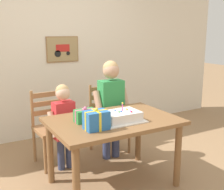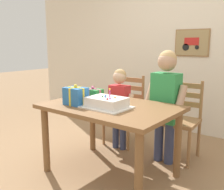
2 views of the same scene
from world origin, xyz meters
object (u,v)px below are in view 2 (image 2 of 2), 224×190
birthday_cake (107,103)px  gift_box_red_large (76,96)px  dining_table (110,115)px  child_older (166,96)px  chair_right (180,119)px  gift_box_beside_cake (93,95)px  chair_left (125,109)px  child_younger (119,101)px

birthday_cake → gift_box_red_large: (-0.33, -0.09, 0.04)m
dining_table → child_older: 0.69m
dining_table → chair_right: 0.93m
gift_box_beside_cake → chair_right: bearing=48.5°
chair_left → gift_box_red_large: bearing=-83.9°
chair_right → birthday_cake: bearing=-110.9°
gift_box_red_large → child_older: size_ratio=0.18×
birthday_cake → chair_left: bearing=115.1°
dining_table → chair_right: size_ratio=1.42×
gift_box_red_large → chair_left: (-0.11, 1.02, -0.36)m
child_younger → chair_right: bearing=17.9°
birthday_cake → child_older: (0.27, 0.70, -0.01)m
child_older → gift_box_red_large: bearing=-127.2°
chair_right → child_younger: size_ratio=0.89×
birthday_cake → child_older: bearing=68.8°
gift_box_beside_cake → chair_right: 1.08m
gift_box_beside_cake → child_older: (0.60, 0.54, -0.03)m
child_younger → gift_box_beside_cake: bearing=-86.1°
gift_box_red_large → child_younger: child_younger is taller
child_younger → child_older: bearing=-0.0°
child_older → chair_left: bearing=161.9°
child_older → birthday_cake: bearing=-111.2°
birthday_cake → chair_right: bearing=69.1°
chair_left → child_younger: child_younger is taller
child_older → chair_right: bearing=70.1°
dining_table → chair_left: (-0.40, 0.83, -0.17)m
gift_box_red_large → gift_box_beside_cake: size_ratio=1.04×
dining_table → chair_right: bearing=64.7°
chair_left → chair_right: same height
gift_box_red_large → child_older: child_older is taller
gift_box_red_large → child_older: 0.99m
gift_box_beside_cake → chair_left: 0.84m
child_younger → dining_table: bearing=-61.5°
birthday_cake → chair_right: size_ratio=0.48×
gift_box_beside_cake → child_younger: child_younger is taller
chair_right → child_younger: (-0.72, -0.23, 0.16)m
gift_box_beside_cake → dining_table: bearing=-12.1°
gift_box_beside_cake → birthday_cake: bearing=-26.5°
child_older → child_younger: 0.65m
chair_right → child_younger: 0.77m
gift_box_red_large → chair_left: bearing=96.1°
gift_box_red_large → child_younger: 0.81m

